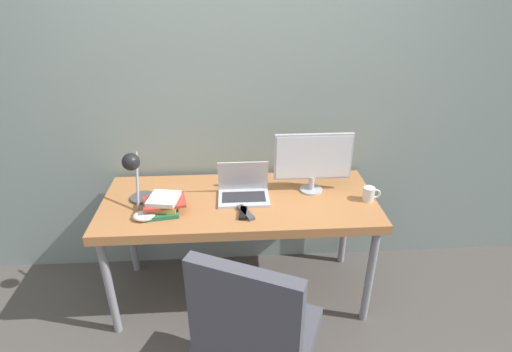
% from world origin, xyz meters
% --- Properties ---
extents(ground_plane, '(12.00, 12.00, 0.00)m').
position_xyz_m(ground_plane, '(0.00, 0.00, 0.00)').
color(ground_plane, '#514C47').
extents(wall_back, '(8.00, 0.05, 2.60)m').
position_xyz_m(wall_back, '(0.00, 0.77, 1.30)').
color(wall_back, gray).
rests_on(wall_back, ground_plane).
extents(desk, '(1.72, 0.71, 0.77)m').
position_xyz_m(desk, '(0.00, 0.35, 0.71)').
color(desk, '#B77542').
rests_on(desk, ground_plane).
extents(laptop, '(0.32, 0.22, 0.23)m').
position_xyz_m(laptop, '(0.03, 0.38, 0.82)').
color(laptop, silver).
rests_on(laptop, desk).
extents(monitor, '(0.49, 0.15, 0.39)m').
position_xyz_m(monitor, '(0.47, 0.44, 1.00)').
color(monitor, '#B7B7BC').
rests_on(monitor, desk).
extents(desk_lamp, '(0.16, 0.27, 0.38)m').
position_xyz_m(desk_lamp, '(-0.61, 0.30, 1.01)').
color(desk_lamp, '#4C4C51').
rests_on(desk_lamp, desk).
extents(office_chair, '(0.68, 0.67, 1.02)m').
position_xyz_m(office_chair, '(0.04, -0.50, 0.56)').
color(office_chair, black).
rests_on(office_chair, ground_plane).
extents(book_stack, '(0.27, 0.23, 0.10)m').
position_xyz_m(book_stack, '(-0.46, 0.24, 0.82)').
color(book_stack, '#286B47').
rests_on(book_stack, desk).
extents(tv_remote, '(0.05, 0.13, 0.02)m').
position_xyz_m(tv_remote, '(0.02, 0.18, 0.78)').
color(tv_remote, black).
rests_on(tv_remote, desk).
extents(media_remote, '(0.11, 0.17, 0.02)m').
position_xyz_m(media_remote, '(0.03, 0.18, 0.78)').
color(media_remote, '#4C4C51').
rests_on(media_remote, desk).
extents(mug, '(0.11, 0.07, 0.09)m').
position_xyz_m(mug, '(0.81, 0.29, 0.82)').
color(mug, silver).
rests_on(mug, desk).
extents(game_controller, '(0.13, 0.10, 0.04)m').
position_xyz_m(game_controller, '(-0.56, 0.17, 0.79)').
color(game_controller, white).
rests_on(game_controller, desk).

